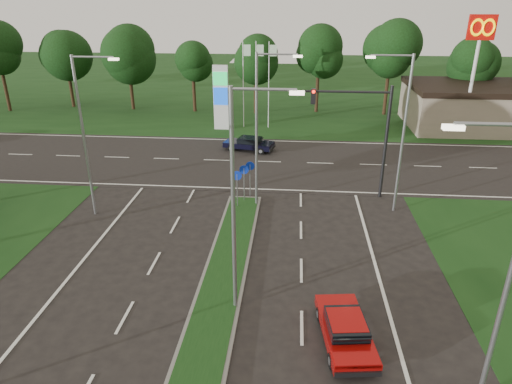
{
  "coord_description": "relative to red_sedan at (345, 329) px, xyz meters",
  "views": [
    {
      "loc": [
        2.97,
        -9.14,
        11.72
      ],
      "look_at": [
        1.04,
        12.94,
        2.2
      ],
      "focal_mm": 32.0,
      "sensor_mm": 36.0,
      "label": 1
    }
  ],
  "objects": [
    {
      "name": "mcdonalds_sign",
      "position": [
        12.94,
        27.61,
        7.41
      ],
      "size": [
        2.2,
        0.47,
        10.4
      ],
      "color": "silver",
      "rests_on": "ground"
    },
    {
      "name": "navy_sedan",
      "position": [
        -5.79,
        22.36,
        0.01
      ],
      "size": [
        4.27,
        2.51,
        1.1
      ],
      "rotation": [
        0.0,
        0.0,
        1.34
      ],
      "color": "black",
      "rests_on": "ground"
    },
    {
      "name": "treeline_far",
      "position": [
        -4.96,
        35.57,
        6.25
      ],
      "size": [
        6.0,
        6.0,
        9.9
      ],
      "color": "black",
      "rests_on": "ground"
    },
    {
      "name": "streetlight_right_far",
      "position": [
        3.74,
        11.64,
        4.5
      ],
      "size": [
        2.53,
        0.22,
        9.0
      ],
      "rotation": [
        0.0,
        0.0,
        3.14
      ],
      "color": "gray",
      "rests_on": "ground"
    },
    {
      "name": "commercial_building",
      "position": [
        16.94,
        31.64,
        1.42
      ],
      "size": [
        16.0,
        9.0,
        4.0
      ],
      "primitive_type": "cube",
      "color": "gray",
      "rests_on": "ground"
    },
    {
      "name": "verge_far",
      "position": [
        -5.06,
        50.64,
        -0.58
      ],
      "size": [
        160.0,
        50.0,
        0.02
      ],
      "primitive_type": "cube",
      "color": "#133411",
      "rests_on": "ground"
    },
    {
      "name": "streetlight_right_near",
      "position": [
        3.74,
        -2.36,
        4.5
      ],
      "size": [
        2.53,
        0.22,
        9.0
      ],
      "rotation": [
        0.0,
        0.0,
        3.14
      ],
      "color": "gray",
      "rests_on": "ground"
    },
    {
      "name": "streetlight_median_near",
      "position": [
        -4.06,
        1.64,
        4.5
      ],
      "size": [
        2.53,
        0.22,
        9.0
      ],
      "color": "gray",
      "rests_on": "ground"
    },
    {
      "name": "median_signs",
      "position": [
        -5.06,
        12.04,
        1.14
      ],
      "size": [
        1.16,
        1.76,
        2.38
      ],
      "color": "gray",
      "rests_on": "ground"
    },
    {
      "name": "traffic_signal",
      "position": [
        2.13,
        13.64,
        4.08
      ],
      "size": [
        5.1,
        0.42,
        7.0
      ],
      "color": "black",
      "rests_on": "ground"
    },
    {
      "name": "streetlight_median_far",
      "position": [
        -4.06,
        11.64,
        4.5
      ],
      "size": [
        2.53,
        0.22,
        9.0
      ],
      "color": "gray",
      "rests_on": "ground"
    },
    {
      "name": "gas_pylon",
      "position": [
        -8.85,
        28.69,
        2.62
      ],
      "size": [
        5.8,
        1.26,
        8.0
      ],
      "color": "silver",
      "rests_on": "ground"
    },
    {
      "name": "streetlight_left_far",
      "position": [
        -13.36,
        9.64,
        4.5
      ],
      "size": [
        2.53,
        0.22,
        9.0
      ],
      "color": "gray",
      "rests_on": "ground"
    },
    {
      "name": "cross_road",
      "position": [
        -5.06,
        19.64,
        -0.58
      ],
      "size": [
        160.0,
        12.0,
        0.02
      ],
      "primitive_type": "cube",
      "color": "black",
      "rests_on": "ground"
    },
    {
      "name": "red_sedan",
      "position": [
        0.0,
        0.0,
        0.0
      ],
      "size": [
        2.08,
        4.07,
        1.07
      ],
      "rotation": [
        0.0,
        0.0,
        0.13
      ],
      "color": "#950908",
      "rests_on": "ground"
    },
    {
      "name": "median_kerb",
      "position": [
        -5.06,
        -0.36,
        -0.52
      ],
      "size": [
        2.0,
        26.0,
        0.12
      ],
      "primitive_type": "cube",
      "color": "slate",
      "rests_on": "ground"
    }
  ]
}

